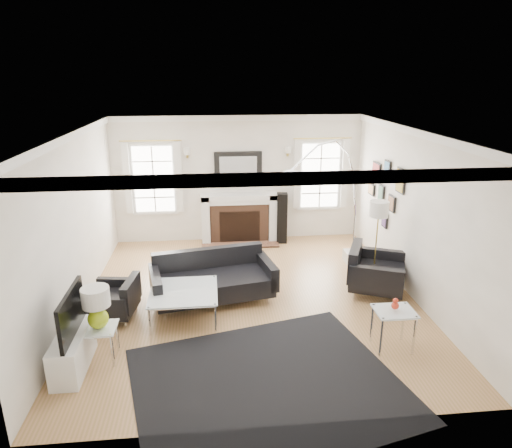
{
  "coord_description": "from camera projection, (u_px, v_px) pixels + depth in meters",
  "views": [
    {
      "loc": [
        -0.61,
        -6.96,
        3.65
      ],
      "look_at": [
        0.12,
        0.3,
        1.23
      ],
      "focal_mm": 32.0,
      "sensor_mm": 36.0,
      "label": 1
    }
  ],
  "objects": [
    {
      "name": "ceiling",
      "position": [
        250.0,
        132.0,
        6.9
      ],
      "size": [
        5.5,
        6.0,
        0.02
      ],
      "primitive_type": "cube",
      "color": "white",
      "rests_on": "back_wall"
    },
    {
      "name": "stick_floor_lamp",
      "position": [
        379.0,
        214.0,
        7.71
      ],
      "size": [
        0.32,
        0.32,
        1.6
      ],
      "color": "gold",
      "rests_on": "floor"
    },
    {
      "name": "crown_molding",
      "position": [
        250.0,
        136.0,
        6.92
      ],
      "size": [
        5.5,
        6.0,
        0.12
      ],
      "primitive_type": "cube",
      "color": "white",
      "rests_on": "back_wall"
    },
    {
      "name": "area_rug",
      "position": [
        267.0,
        384.0,
        5.62
      ],
      "size": [
        3.72,
        3.34,
        0.01
      ],
      "primitive_type": "cube",
      "rotation": [
        0.0,
        0.0,
        0.24
      ],
      "color": "black",
      "rests_on": "floor"
    },
    {
      "name": "right_wall",
      "position": [
        414.0,
        215.0,
        7.6
      ],
      "size": [
        0.04,
        6.0,
        2.8
      ],
      "primitive_type": "cube",
      "color": "white",
      "rests_on": "floor"
    },
    {
      "name": "side_table_left",
      "position": [
        100.0,
        334.0,
        6.0
      ],
      "size": [
        0.44,
        0.44,
        0.48
      ],
      "color": "silver",
      "rests_on": "floor"
    },
    {
      "name": "mantel_mirror",
      "position": [
        238.0,
        169.0,
        10.05
      ],
      "size": [
        1.05,
        0.07,
        0.75
      ],
      "color": "black",
      "rests_on": "back_wall"
    },
    {
      "name": "floor",
      "position": [
        251.0,
        298.0,
        7.78
      ],
      "size": [
        6.0,
        6.0,
        0.0
      ],
      "primitive_type": "plane",
      "color": "#9D7441",
      "rests_on": "ground"
    },
    {
      "name": "window_right",
      "position": [
        320.0,
        175.0,
        10.28
      ],
      "size": [
        1.24,
        0.15,
        1.62
      ],
      "color": "white",
      "rests_on": "back_wall"
    },
    {
      "name": "sofa",
      "position": [
        212.0,
        279.0,
        7.65
      ],
      "size": [
        2.16,
        1.3,
        0.66
      ],
      "color": "black",
      "rests_on": "floor"
    },
    {
      "name": "armchair_right",
      "position": [
        373.0,
        272.0,
        7.88
      ],
      "size": [
        1.22,
        1.28,
        0.68
      ],
      "color": "black",
      "rests_on": "floor"
    },
    {
      "name": "tv_unit",
      "position": [
        73.0,
        346.0,
        5.83
      ],
      "size": [
        0.35,
        1.0,
        1.09
      ],
      "color": "white",
      "rests_on": "floor"
    },
    {
      "name": "left_wall",
      "position": [
        74.0,
        226.0,
        7.07
      ],
      "size": [
        0.04,
        6.0,
        2.8
      ],
      "primitive_type": "cube",
      "color": "white",
      "rests_on": "floor"
    },
    {
      "name": "window_left",
      "position": [
        154.0,
        179.0,
        9.92
      ],
      "size": [
        1.24,
        0.15,
        1.62
      ],
      "color": "white",
      "rests_on": "back_wall"
    },
    {
      "name": "gourd_lamp",
      "position": [
        97.0,
        305.0,
        5.87
      ],
      "size": [
        0.36,
        0.36,
        0.57
      ],
      "color": "#ACCD19",
      "rests_on": "side_table_left"
    },
    {
      "name": "speaker_tower",
      "position": [
        282.0,
        218.0,
        10.19
      ],
      "size": [
        0.25,
        0.25,
        1.14
      ],
      "primitive_type": "cube",
      "rotation": [
        0.0,
        0.0,
        -0.1
      ],
      "color": "black",
      "rests_on": "floor"
    },
    {
      "name": "nesting_table",
      "position": [
        394.0,
        318.0,
        6.22
      ],
      "size": [
        0.54,
        0.45,
        0.59
      ],
      "color": "silver",
      "rests_on": "floor"
    },
    {
      "name": "armchair_left",
      "position": [
        115.0,
        300.0,
        7.08
      ],
      "size": [
        0.81,
        0.88,
        0.54
      ],
      "color": "black",
      "rests_on": "floor"
    },
    {
      "name": "arc_floor_lamp",
      "position": [
        326.0,
        204.0,
        8.1
      ],
      "size": [
        1.87,
        1.73,
        2.65
      ],
      "color": "silver",
      "rests_on": "floor"
    },
    {
      "name": "orange_vase",
      "position": [
        395.0,
        304.0,
        6.15
      ],
      "size": [
        0.1,
        0.1,
        0.16
      ],
      "color": "red",
      "rests_on": "nesting_table"
    },
    {
      "name": "back_wall",
      "position": [
        238.0,
        179.0,
        10.17
      ],
      "size": [
        5.5,
        0.04,
        2.8
      ],
      "primitive_type": "cube",
      "color": "white",
      "rests_on": "floor"
    },
    {
      "name": "front_wall",
      "position": [
        277.0,
        312.0,
        4.5
      ],
      "size": [
        5.5,
        0.04,
        2.8
      ],
      "primitive_type": "cube",
      "color": "white",
      "rests_on": "floor"
    },
    {
      "name": "fireplace",
      "position": [
        239.0,
        219.0,
        10.24
      ],
      "size": [
        1.7,
        0.69,
        1.11
      ],
      "color": "white",
      "rests_on": "floor"
    },
    {
      "name": "coffee_table",
      "position": [
        184.0,
        293.0,
        7.04
      ],
      "size": [
        1.03,
        1.03,
        0.46
      ],
      "color": "silver",
      "rests_on": "floor"
    },
    {
      "name": "gallery_wall",
      "position": [
        384.0,
        189.0,
        8.78
      ],
      "size": [
        0.04,
        1.73,
        1.29
      ],
      "color": "black",
      "rests_on": "right_wall"
    }
  ]
}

